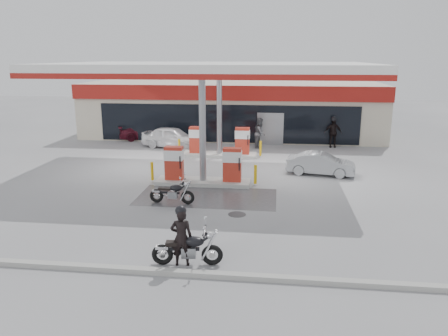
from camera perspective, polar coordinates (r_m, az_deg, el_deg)
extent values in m
plane|color=gray|center=(19.12, -3.73, -3.73)|extent=(90.00, 90.00, 0.00)
cube|color=#4C4C4F|center=(19.04, -2.25, -3.79)|extent=(6.00, 3.00, 0.00)
cylinder|color=#38383A|center=(16.99, 1.71, -6.07)|extent=(0.70, 0.70, 0.01)
cube|color=gray|center=(12.80, -9.62, -13.13)|extent=(28.00, 0.25, 0.15)
cube|color=beige|center=(34.25, 1.15, 7.82)|extent=(22.00, 8.00, 4.00)
cube|color=black|center=(30.36, 0.38, 5.82)|extent=(18.00, 0.10, 2.60)
cube|color=maroon|center=(30.04, 0.37, 9.76)|extent=(22.00, 0.25, 1.00)
cube|color=navy|center=(30.01, 13.94, 9.34)|extent=(3.50, 0.12, 0.80)
cube|color=gray|center=(30.17, 6.06, 5.11)|extent=(1.80, 0.14, 2.20)
cube|color=silver|center=(23.11, -1.63, 12.82)|extent=(16.00, 10.00, 0.60)
cube|color=maroon|center=(18.24, -3.97, 11.78)|extent=(16.00, 0.12, 0.24)
cube|color=maroon|center=(28.02, -0.09, 12.74)|extent=(16.00, 0.12, 0.24)
cylinder|color=gray|center=(20.42, -2.82, 4.94)|extent=(0.32, 0.32, 5.00)
cylinder|color=gray|center=(26.29, -0.61, 7.09)|extent=(0.32, 0.32, 5.00)
cube|color=#9E9E99|center=(20.98, -2.74, -1.81)|extent=(4.50, 1.30, 0.18)
cube|color=#A4291B|center=(21.02, -6.53, 0.66)|extent=(0.85, 0.48, 1.60)
cube|color=#A4291B|center=(20.56, 1.08, 0.44)|extent=(0.85, 0.48, 1.60)
cube|color=silver|center=(20.93, -6.56, 1.72)|extent=(0.88, 0.52, 0.50)
cube|color=silver|center=(20.47, 1.09, 1.53)|extent=(0.88, 0.52, 0.50)
cylinder|color=#CE9E0B|center=(21.41, -9.36, -0.41)|extent=(0.14, 0.14, 0.90)
cylinder|color=#CE9E0B|center=(20.59, 4.12, -0.84)|extent=(0.14, 0.14, 0.90)
cube|color=#9E9E99|center=(26.72, -0.60, 1.77)|extent=(4.50, 1.30, 0.18)
cube|color=#A4291B|center=(26.76, -3.58, 3.70)|extent=(0.85, 0.48, 1.60)
cube|color=#A4291B|center=(26.40, 2.42, 3.57)|extent=(0.85, 0.48, 1.60)
cube|color=silver|center=(26.69, -3.60, 4.55)|extent=(0.88, 0.52, 0.50)
cube|color=silver|center=(26.33, 2.42, 4.43)|extent=(0.88, 0.52, 0.50)
cylinder|color=#CE9E0B|center=(27.06, -5.86, 2.83)|extent=(0.14, 0.14, 0.90)
cylinder|color=#CE9E0B|center=(26.42, 4.79, 2.57)|extent=(0.14, 0.14, 0.90)
torus|color=black|center=(13.00, -1.55, -11.28)|extent=(0.65, 0.21, 0.63)
torus|color=black|center=(13.14, -8.05, -11.13)|extent=(0.65, 0.21, 0.63)
cube|color=gray|center=(13.01, -4.63, -10.89)|extent=(0.45, 0.30, 0.32)
cube|color=black|center=(12.98, -5.35, -10.45)|extent=(0.96, 0.20, 0.08)
ellipsoid|color=black|center=(12.85, -3.95, -9.54)|extent=(0.62, 0.40, 0.30)
cube|color=black|center=(12.93, -6.32, -9.75)|extent=(0.61, 0.31, 0.11)
cylinder|color=silver|center=(12.70, -2.54, -8.26)|extent=(0.12, 0.80, 0.04)
sphere|color=silver|center=(12.75, -1.95, -8.79)|extent=(0.19, 0.19, 0.19)
cylinder|color=silver|center=(13.24, -6.88, -10.97)|extent=(0.96, 0.18, 0.08)
imported|color=black|center=(12.84, -5.59, -9.00)|extent=(0.69, 0.51, 1.73)
torus|color=black|center=(18.10, -4.77, -3.85)|extent=(0.59, 0.16, 0.58)
torus|color=black|center=(18.46, -8.81, -3.61)|extent=(0.59, 0.16, 0.58)
cube|color=gray|center=(18.23, -6.70, -3.50)|extent=(0.40, 0.25, 0.29)
cube|color=black|center=(18.24, -7.15, -3.19)|extent=(0.87, 0.13, 0.08)
ellipsoid|color=black|center=(18.10, -6.29, -2.60)|extent=(0.55, 0.33, 0.27)
cube|color=black|center=(18.25, -7.75, -2.69)|extent=(0.54, 0.25, 0.10)
cylinder|color=silver|center=(17.95, -5.42, -1.76)|extent=(0.06, 0.74, 0.03)
sphere|color=silver|center=(17.95, -5.05, -2.13)|extent=(0.17, 0.17, 0.17)
cylinder|color=silver|center=(18.52, -8.02, -3.58)|extent=(0.87, 0.11, 0.08)
imported|color=white|center=(29.35, -6.77, 4.02)|extent=(4.31, 2.35, 1.39)
imported|color=#56575B|center=(29.09, 4.74, 4.58)|extent=(0.97, 1.13, 1.99)
imported|color=#9DA0A4|center=(22.98, 12.52, 0.55)|extent=(3.63, 1.81, 1.14)
imported|color=#470F1C|center=(32.55, -10.18, 4.69)|extent=(4.21, 2.93, 1.13)
imported|color=black|center=(30.07, 14.04, 4.48)|extent=(1.14, 0.48, 1.94)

